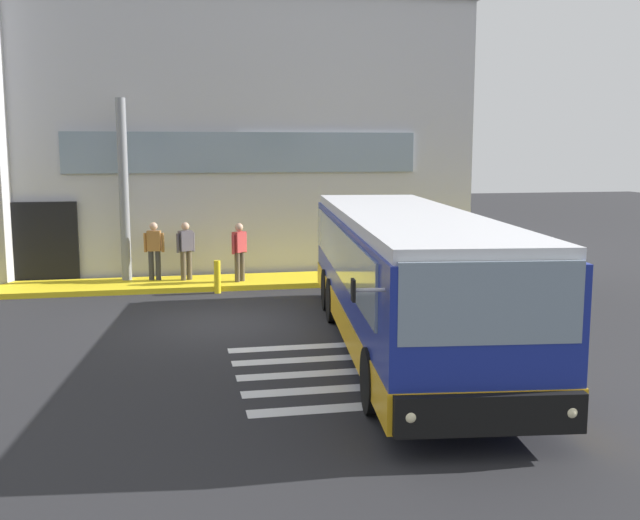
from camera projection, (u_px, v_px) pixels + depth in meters
ground_plane at (229, 323)px, 17.03m from camera, size 80.00×90.00×0.02m
bay_paint_stripes at (360, 371)px, 13.34m from camera, size 4.40×3.96×0.01m
terminal_building at (184, 136)px, 27.42m from camera, size 18.36×13.80×8.77m
boarding_curb at (216, 283)px, 21.67m from camera, size 20.56×2.00×0.15m
entry_support_column at (124, 190)px, 21.37m from camera, size 0.28×0.28×5.18m
bus_main_foreground at (405, 281)px, 14.75m from camera, size 4.25×11.40×2.70m
passenger_near_column at (154, 248)px, 21.56m from camera, size 0.58×0.28×1.68m
passenger_by_doorway at (186, 248)px, 21.57m from camera, size 0.53×0.38×1.68m
passenger_at_curb_edge at (239, 249)px, 21.32m from camera, size 0.46×0.42×1.68m
safety_bollard_yellow at (217, 277)px, 20.44m from camera, size 0.18×0.18×0.90m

